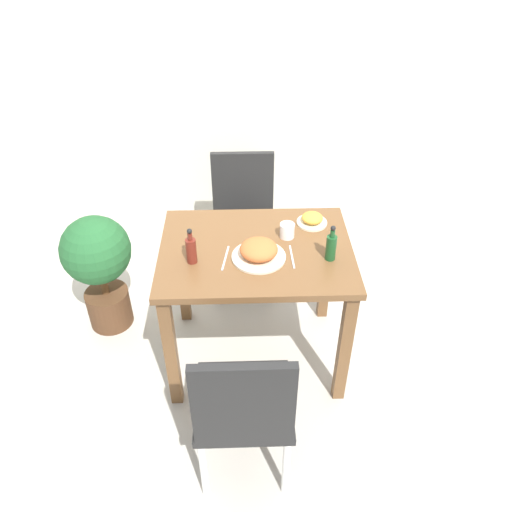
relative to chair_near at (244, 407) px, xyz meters
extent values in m
plane|color=#B7B2A8|center=(0.08, 0.74, -0.50)|extent=(16.00, 16.00, 0.00)
cube|color=beige|center=(0.08, 2.03, 0.80)|extent=(8.00, 0.05, 2.60)
cube|color=brown|center=(0.08, 0.74, 0.25)|extent=(0.97, 0.73, 0.04)
cube|color=brown|center=(-0.36, 0.42, -0.13)|extent=(0.06, 0.06, 0.74)
cube|color=brown|center=(0.51, 0.42, -0.13)|extent=(0.06, 0.06, 0.74)
cube|color=brown|center=(-0.36, 1.06, -0.13)|extent=(0.06, 0.06, 0.74)
cube|color=brown|center=(0.51, 1.06, -0.13)|extent=(0.06, 0.06, 0.74)
cube|color=black|center=(0.00, 0.08, -0.07)|extent=(0.42, 0.42, 0.04)
cube|color=black|center=(0.00, -0.11, 0.17)|extent=(0.40, 0.04, 0.44)
cylinder|color=white|center=(0.18, 0.26, -0.30)|extent=(0.03, 0.03, 0.41)
cylinder|color=white|center=(-0.18, 0.26, -0.30)|extent=(0.03, 0.03, 0.41)
cylinder|color=white|center=(0.18, -0.10, -0.30)|extent=(0.03, 0.03, 0.41)
cylinder|color=white|center=(-0.18, -0.10, -0.30)|extent=(0.03, 0.03, 0.41)
cube|color=black|center=(0.02, 1.39, -0.07)|extent=(0.42, 0.42, 0.04)
cube|color=black|center=(0.02, 1.58, 0.17)|extent=(0.40, 0.04, 0.44)
cylinder|color=white|center=(-0.16, 1.21, -0.30)|extent=(0.03, 0.03, 0.41)
cylinder|color=white|center=(0.20, 1.21, -0.30)|extent=(0.03, 0.03, 0.41)
cylinder|color=white|center=(-0.16, 1.57, -0.30)|extent=(0.03, 0.03, 0.41)
cylinder|color=white|center=(0.20, 1.57, -0.30)|extent=(0.03, 0.03, 0.41)
cylinder|color=beige|center=(0.09, 0.66, 0.28)|extent=(0.27, 0.27, 0.01)
ellipsoid|color=#CC6633|center=(0.09, 0.66, 0.32)|extent=(0.19, 0.19, 0.08)
cylinder|color=beige|center=(0.38, 0.95, 0.28)|extent=(0.16, 0.16, 0.01)
ellipsoid|color=gold|center=(0.38, 0.95, 0.31)|extent=(0.11, 0.11, 0.05)
cylinder|color=white|center=(0.24, 0.83, 0.31)|extent=(0.08, 0.08, 0.08)
cylinder|color=maroon|center=(-0.24, 0.64, 0.34)|extent=(0.05, 0.05, 0.13)
cylinder|color=maroon|center=(-0.24, 0.64, 0.42)|extent=(0.02, 0.02, 0.04)
sphere|color=black|center=(-0.24, 0.64, 0.45)|extent=(0.03, 0.03, 0.03)
cylinder|color=#194C23|center=(0.43, 0.64, 0.34)|extent=(0.05, 0.05, 0.13)
cylinder|color=#194C23|center=(0.43, 0.64, 0.42)|extent=(0.02, 0.02, 0.04)
sphere|color=black|center=(0.43, 0.64, 0.45)|extent=(0.03, 0.03, 0.03)
cube|color=silver|center=(-0.08, 0.66, 0.28)|extent=(0.04, 0.19, 0.00)
cube|color=silver|center=(0.25, 0.66, 0.28)|extent=(0.01, 0.18, 0.00)
cylinder|color=#51331E|center=(-0.83, 1.03, -0.38)|extent=(0.26, 0.26, 0.24)
cylinder|color=brown|center=(-0.83, 1.03, -0.20)|extent=(0.05, 0.05, 0.12)
sphere|color=#235B2D|center=(-0.83, 1.03, 0.06)|extent=(0.40, 0.40, 0.40)
camera|label=1|loc=(0.01, -1.27, 1.76)|focal=35.00mm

